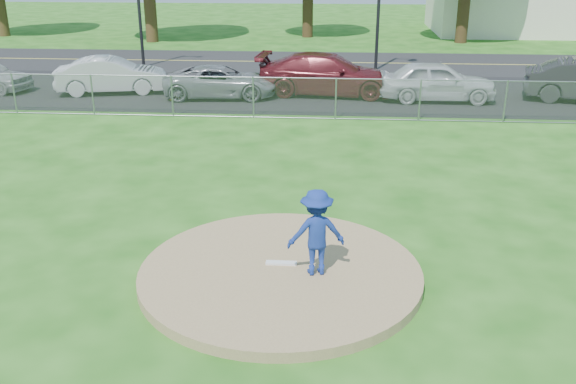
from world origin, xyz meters
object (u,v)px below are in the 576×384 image
at_px(parked_car_gray, 221,82).
at_px(parked_car_pearl, 437,81).
at_px(commercial_building, 548,1).
at_px(traffic_signal_left, 143,0).
at_px(parked_car_darkred, 328,74).
at_px(parked_car_white, 112,75).
at_px(traffic_cone, 174,91).
at_px(pitcher, 316,232).

distance_m(parked_car_gray, parked_car_pearl, 8.85).
distance_m(commercial_building, parked_car_gray, 30.17).
relative_size(traffic_signal_left, parked_car_darkred, 0.95).
bearing_deg(parked_car_gray, parked_car_pearl, -93.92).
distance_m(parked_car_white, parked_car_gray, 4.79).
bearing_deg(traffic_cone, commercial_building, 47.17).
xyz_separation_m(pitcher, traffic_cone, (-6.27, 14.80, -0.69)).
xyz_separation_m(traffic_cone, parked_car_white, (-2.94, 1.04, 0.42)).
relative_size(parked_car_darkred, parked_car_pearl, 1.27).
distance_m(parked_car_darkred, parked_car_pearl, 4.51).
bearing_deg(commercial_building, traffic_signal_left, -147.13).
height_order(parked_car_white, parked_car_gray, parked_car_white).
xyz_separation_m(traffic_signal_left, parked_car_darkred, (9.41, -5.89, -2.50)).
bearing_deg(traffic_cone, pitcher, -67.02).
bearing_deg(traffic_cone, parked_car_white, 160.52).
height_order(commercial_building, parked_car_pearl, commercial_building).
distance_m(traffic_signal_left, pitcher, 24.14).
distance_m(pitcher, parked_car_gray, 15.99).
bearing_deg(parked_car_pearl, traffic_cone, 92.65).
xyz_separation_m(commercial_building, parked_car_gray, (-19.77, -22.74, -1.50)).
bearing_deg(traffic_signal_left, commercial_building, 32.87).
relative_size(parked_car_white, parked_car_pearl, 0.98).
distance_m(pitcher, parked_car_white, 18.33).
bearing_deg(traffic_cone, parked_car_gray, 17.02).
xyz_separation_m(parked_car_white, parked_car_pearl, (13.62, -0.46, 0.04)).
xyz_separation_m(traffic_signal_left, parked_car_gray, (4.99, -6.74, -2.71)).
height_order(parked_car_white, parked_car_darkred, parked_car_darkred).
xyz_separation_m(commercial_building, parked_car_pearl, (-10.92, -22.71, -1.36)).
bearing_deg(pitcher, traffic_cone, -80.04).
distance_m(commercial_building, parked_car_pearl, 25.24).
height_order(pitcher, parked_car_gray, pitcher).
height_order(traffic_signal_left, pitcher, traffic_signal_left).
distance_m(traffic_cone, parked_car_gray, 1.93).
distance_m(traffic_cone, parked_car_pearl, 10.70).
bearing_deg(parked_car_darkred, parked_car_pearl, -95.62).
bearing_deg(parked_car_white, traffic_cone, -121.93).
xyz_separation_m(parked_car_gray, parked_car_pearl, (8.85, 0.03, 0.15)).
relative_size(parked_car_gray, parked_car_darkred, 0.79).
distance_m(traffic_signal_left, parked_car_gray, 8.81).
bearing_deg(pitcher, parked_car_darkred, -102.91).
height_order(parked_car_gray, parked_car_darkred, parked_car_darkred).
relative_size(commercial_building, parked_car_white, 3.57).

